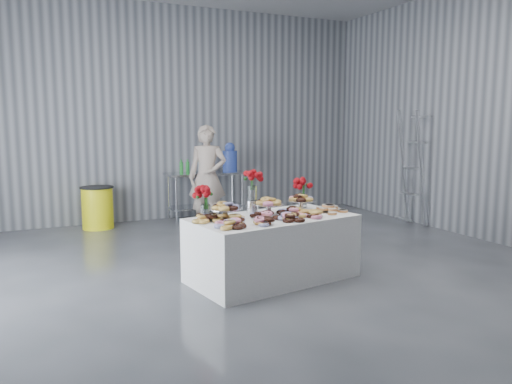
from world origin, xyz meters
TOP-DOWN VIEW (x-y plane):
  - ground at (0.00, 0.00)m, footprint 9.00×9.00m
  - room_walls at (-0.27, 0.07)m, footprint 8.04×9.04m
  - display_table at (0.08, 0.28)m, footprint 2.04×1.30m
  - prep_table at (0.59, 4.10)m, footprint 1.50×0.60m
  - donut_mounds at (0.08, 0.23)m, footprint 1.91×1.08m
  - cake_stand_left at (-0.48, 0.34)m, footprint 0.36×0.36m
  - cake_stand_mid at (0.11, 0.43)m, footprint 0.36×0.36m
  - cake_stand_right at (0.60, 0.52)m, footprint 0.36×0.36m
  - danish_pile at (0.85, 0.25)m, footprint 0.48×0.48m
  - bouquet_left at (-0.70, 0.40)m, footprint 0.26×0.26m
  - bouquet_right at (0.73, 0.69)m, footprint 0.26×0.26m
  - bouquet_center at (-0.02, 0.62)m, footprint 0.26×0.26m
  - water_jug at (1.09, 4.10)m, footprint 0.28×0.28m
  - drink_bottles at (0.27, 4.00)m, footprint 0.54×0.08m
  - person at (0.36, 3.32)m, footprint 0.78×0.67m
  - trash_barrel at (-1.40, 4.10)m, footprint 0.57×0.57m
  - stepladder at (3.75, 2.02)m, footprint 0.57×0.51m

SIDE VIEW (x-z plane):
  - ground at x=0.00m, z-range 0.00..0.00m
  - trash_barrel at x=-1.40m, z-range 0.00..0.73m
  - display_table at x=0.08m, z-range 0.00..0.75m
  - prep_table at x=0.59m, z-range 0.17..1.07m
  - donut_mounds at x=0.08m, z-range 0.75..0.84m
  - danish_pile at x=0.85m, z-range 0.75..0.86m
  - cake_stand_left at x=-0.48m, z-range 0.80..0.98m
  - cake_stand_mid at x=0.11m, z-range 0.80..0.98m
  - cake_stand_right at x=0.60m, z-range 0.80..0.98m
  - person at x=0.36m, z-range 0.00..1.80m
  - stepladder at x=3.75m, z-range -0.01..2.07m
  - drink_bottles at x=0.27m, z-range 0.90..1.17m
  - bouquet_left at x=-0.70m, z-range 0.84..1.26m
  - bouquet_right at x=0.73m, z-range 0.84..1.26m
  - bouquet_center at x=-0.02m, z-range 0.84..1.41m
  - water_jug at x=1.09m, z-range 0.87..1.43m
  - room_walls at x=-0.27m, z-range 0.63..4.65m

